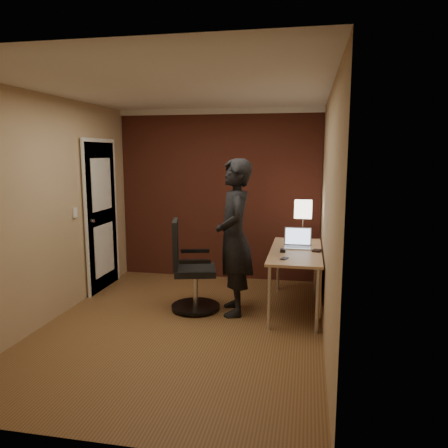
{
  "coord_description": "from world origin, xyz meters",
  "views": [
    {
      "loc": [
        1.31,
        -4.37,
        1.87
      ],
      "look_at": [
        0.35,
        0.55,
        1.05
      ],
      "focal_mm": 35.0,
      "sensor_mm": 36.0,
      "label": 1
    }
  ],
  "objects_px": {
    "desk_lamp": "(303,210)",
    "phone": "(284,258)",
    "laptop": "(298,242)",
    "wallet": "(317,251)",
    "desk": "(302,261)",
    "office_chair": "(190,272)",
    "mouse": "(283,251)",
    "person": "(234,238)"
  },
  "relations": [
    {
      "from": "mouse",
      "to": "person",
      "type": "bearing_deg",
      "value": -167.83
    },
    {
      "from": "laptop",
      "to": "office_chair",
      "type": "distance_m",
      "value": 1.36
    },
    {
      "from": "desk",
      "to": "desk_lamp",
      "type": "xyz_separation_m",
      "value": [
        -0.01,
        0.53,
        0.55
      ]
    },
    {
      "from": "office_chair",
      "to": "person",
      "type": "xyz_separation_m",
      "value": [
        0.54,
        0.02,
        0.43
      ]
    },
    {
      "from": "desk_lamp",
      "to": "laptop",
      "type": "distance_m",
      "value": 0.51
    },
    {
      "from": "mouse",
      "to": "laptop",
      "type": "bearing_deg",
      "value": 61.75
    },
    {
      "from": "desk",
      "to": "person",
      "type": "relative_size",
      "value": 0.83
    },
    {
      "from": "mouse",
      "to": "person",
      "type": "relative_size",
      "value": 0.06
    },
    {
      "from": "laptop",
      "to": "desk_lamp",
      "type": "bearing_deg",
      "value": 81.84
    },
    {
      "from": "desk",
      "to": "office_chair",
      "type": "xyz_separation_m",
      "value": [
        -1.31,
        -0.28,
        -0.13
      ]
    },
    {
      "from": "desk_lamp",
      "to": "office_chair",
      "type": "distance_m",
      "value": 1.67
    },
    {
      "from": "phone",
      "to": "person",
      "type": "distance_m",
      "value": 0.65
    },
    {
      "from": "desk_lamp",
      "to": "mouse",
      "type": "height_order",
      "value": "desk_lamp"
    },
    {
      "from": "wallet",
      "to": "laptop",
      "type": "bearing_deg",
      "value": 138.14
    },
    {
      "from": "desk_lamp",
      "to": "mouse",
      "type": "relative_size",
      "value": 5.35
    },
    {
      "from": "person",
      "to": "mouse",
      "type": "bearing_deg",
      "value": 88.07
    },
    {
      "from": "desk_lamp",
      "to": "wallet",
      "type": "height_order",
      "value": "desk_lamp"
    },
    {
      "from": "desk",
      "to": "mouse",
      "type": "relative_size",
      "value": 15.0
    },
    {
      "from": "desk",
      "to": "person",
      "type": "bearing_deg",
      "value": -161.47
    },
    {
      "from": "person",
      "to": "office_chair",
      "type": "bearing_deg",
      "value": -102.66
    },
    {
      "from": "office_chair",
      "to": "laptop",
      "type": "bearing_deg",
      "value": 19.54
    },
    {
      "from": "person",
      "to": "desk",
      "type": "bearing_deg",
      "value": 94.04
    },
    {
      "from": "desk",
      "to": "wallet",
      "type": "bearing_deg",
      "value": -12.46
    },
    {
      "from": "laptop",
      "to": "office_chair",
      "type": "bearing_deg",
      "value": -160.46
    },
    {
      "from": "desk",
      "to": "desk_lamp",
      "type": "bearing_deg",
      "value": 90.75
    },
    {
      "from": "desk",
      "to": "person",
      "type": "xyz_separation_m",
      "value": [
        -0.77,
        -0.26,
        0.3
      ]
    },
    {
      "from": "desk",
      "to": "phone",
      "type": "relative_size",
      "value": 13.04
    },
    {
      "from": "desk_lamp",
      "to": "mouse",
      "type": "distance_m",
      "value": 0.8
    },
    {
      "from": "office_chair",
      "to": "wallet",
      "type": "bearing_deg",
      "value": 9.16
    },
    {
      "from": "laptop",
      "to": "wallet",
      "type": "xyz_separation_m",
      "value": [
        0.23,
        -0.21,
        -0.05
      ]
    },
    {
      "from": "desk",
      "to": "mouse",
      "type": "bearing_deg",
      "value": -148.23
    },
    {
      "from": "desk_lamp",
      "to": "laptop",
      "type": "relative_size",
      "value": 1.62
    },
    {
      "from": "desk",
      "to": "person",
      "type": "height_order",
      "value": "person"
    },
    {
      "from": "mouse",
      "to": "office_chair",
      "type": "bearing_deg",
      "value": -173.05
    },
    {
      "from": "desk_lamp",
      "to": "phone",
      "type": "height_order",
      "value": "desk_lamp"
    },
    {
      "from": "office_chair",
      "to": "phone",
      "type": "bearing_deg",
      "value": -10.05
    },
    {
      "from": "laptop",
      "to": "wallet",
      "type": "relative_size",
      "value": 3.01
    },
    {
      "from": "desk",
      "to": "phone",
      "type": "height_order",
      "value": "phone"
    },
    {
      "from": "laptop",
      "to": "person",
      "type": "relative_size",
      "value": 0.18
    },
    {
      "from": "wallet",
      "to": "desk",
      "type": "bearing_deg",
      "value": 167.54
    },
    {
      "from": "phone",
      "to": "office_chair",
      "type": "height_order",
      "value": "office_chair"
    },
    {
      "from": "phone",
      "to": "wallet",
      "type": "distance_m",
      "value": 0.56
    }
  ]
}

